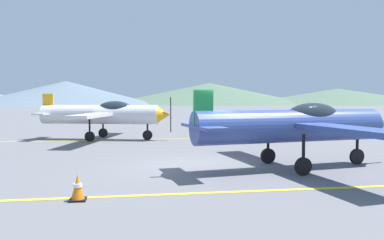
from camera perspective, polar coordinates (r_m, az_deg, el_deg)
The scene contains 9 objects.
ground_plane at distance 12.33m, azimuth 0.45°, elevation -7.22°, with size 400.00×400.00×0.00m, color slate.
apron_line_near at distance 9.11m, azimuth 3.84°, elevation -10.99°, with size 80.00×0.16×0.01m, color yellow.
apron_line_far at distance 20.73m, azimuth -3.29°, elevation -2.92°, with size 80.00×0.16×0.01m, color yellow.
airplane_near at distance 12.48m, azimuth 15.77°, elevation -0.68°, with size 7.32×8.39×2.51m.
airplane_mid at distance 20.97m, azimuth -13.15°, elevation 0.93°, with size 7.33×8.33×2.51m.
traffic_cone_front at distance 8.75m, azimuth -17.03°, elevation -9.83°, with size 0.36×0.36×0.59m.
hill_centerleft at distance 132.74m, azimuth -18.64°, elevation 3.91°, with size 62.54×62.54×8.04m, color slate.
hill_centerright at distance 151.40m, azimuth 2.61°, elevation 4.06°, with size 81.10×81.10×8.41m, color #4C6651.
hill_right at distance 160.42m, azimuth 21.25°, elevation 3.39°, with size 75.47×75.47×6.13m, color #4C6651.
Camera 1 is at (-1.91, -11.97, 2.26)m, focal length 34.99 mm.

